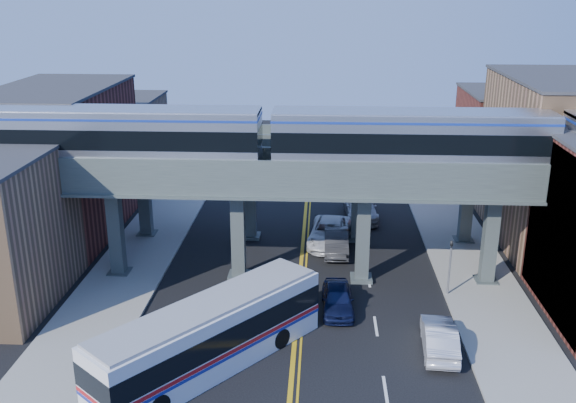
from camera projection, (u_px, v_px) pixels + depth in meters
name	position (u px, v px, depth m)	size (l,w,h in m)	color
ground	(295.00, 343.00, 34.45)	(120.00, 120.00, 0.00)	black
sidewalk_west	(136.00, 261.00, 44.47)	(5.00, 70.00, 0.16)	gray
sidewalk_east	(471.00, 268.00, 43.30)	(5.00, 70.00, 0.16)	gray
building_west_b	(62.00, 162.00, 48.78)	(8.00, 14.00, 11.00)	maroon
building_west_c	(116.00, 142.00, 61.56)	(8.00, 10.00, 8.00)	#946F4C
building_east_b	(558.00, 162.00, 46.73)	(8.00, 14.00, 12.00)	#946F4C
building_east_c	(507.00, 141.00, 59.51)	(8.00, 10.00, 9.00)	maroon
mural_panel	(557.00, 238.00, 35.98)	(0.10, 9.50, 9.50)	teal
elevated_viaduct_near	(301.00, 184.00, 39.95)	(52.00, 3.60, 7.40)	#424C4B
elevated_viaduct_far	(304.00, 156.00, 46.58)	(52.00, 3.60, 7.40)	#424C4B
transit_train	(411.00, 139.00, 38.66)	(51.85, 3.25, 3.80)	black
stop_sign	(302.00, 288.00, 36.71)	(0.76, 0.09, 2.63)	slate
traffic_signal	(450.00, 262.00, 38.92)	(0.15, 0.18, 4.10)	slate
transit_bus	(210.00, 336.00, 31.77)	(10.65, 11.90, 3.38)	silver
car_lane_a	(338.00, 299.00, 37.64)	(1.81, 4.51, 1.54)	#0F1538
car_lane_b	(336.00, 242.00, 45.92)	(1.70, 4.86, 1.60)	#343437
car_lane_c	(330.00, 233.00, 47.38)	(2.90, 6.28, 1.75)	silver
car_lane_d	(360.00, 207.00, 52.83)	(2.49, 6.13, 1.78)	#A9A8AD
car_parked_curb	(439.00, 338.00, 33.42)	(1.67, 4.80, 1.58)	#BDBCC1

